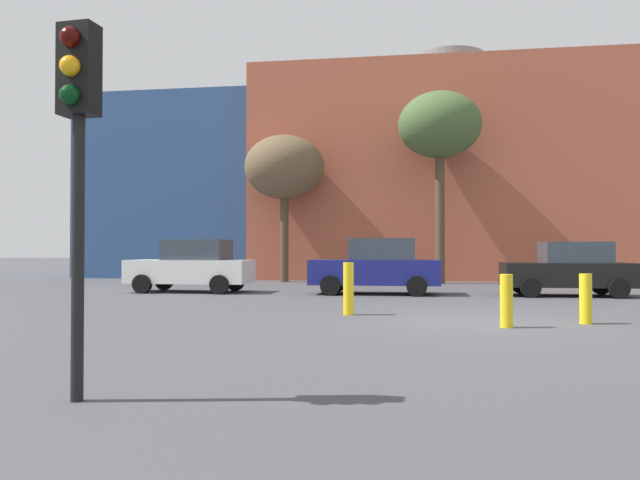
% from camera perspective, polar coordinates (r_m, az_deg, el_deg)
% --- Properties ---
extents(ground_plane, '(200.00, 200.00, 0.00)m').
position_cam_1_polar(ground_plane, '(12.85, 14.51, -7.51)').
color(ground_plane, '#47474C').
extents(building_backdrop, '(40.62, 13.88, 12.89)m').
position_cam_1_polar(building_backdrop, '(36.39, 12.20, 5.02)').
color(building_backdrop, '#B2563D').
rests_on(building_backdrop, ground_plane).
extents(parked_car_0, '(4.26, 2.09, 1.85)m').
position_cam_1_polar(parked_car_0, '(21.81, -11.95, -2.42)').
color(parked_car_0, white).
rests_on(parked_car_0, ground_plane).
extents(parked_car_1, '(4.32, 2.12, 1.87)m').
position_cam_1_polar(parked_car_1, '(20.46, 5.38, -2.50)').
color(parked_car_1, navy).
rests_on(parked_car_1, ground_plane).
extents(parked_car_2, '(4.02, 1.97, 1.74)m').
position_cam_1_polar(parked_car_2, '(21.04, 22.43, -2.56)').
color(parked_car_2, black).
rests_on(parked_car_2, ground_plane).
extents(traffic_light_near_left, '(0.38, 0.37, 3.68)m').
position_cam_1_polar(traffic_light_near_left, '(6.45, -21.90, 10.24)').
color(traffic_light_near_left, black).
rests_on(traffic_light_near_left, ground_plane).
extents(bare_tree_0, '(3.67, 3.67, 8.53)m').
position_cam_1_polar(bare_tree_0, '(27.85, 11.21, 10.39)').
color(bare_tree_0, brown).
rests_on(bare_tree_0, ground_plane).
extents(bare_tree_1, '(3.75, 3.75, 6.89)m').
position_cam_1_polar(bare_tree_1, '(28.63, -3.38, 6.77)').
color(bare_tree_1, brown).
rests_on(bare_tree_1, ground_plane).
extents(bollard_yellow_0, '(0.24, 0.24, 1.19)m').
position_cam_1_polar(bollard_yellow_0, '(13.82, 2.70, -4.60)').
color(bollard_yellow_0, yellow).
rests_on(bollard_yellow_0, ground_plane).
extents(bollard_yellow_1, '(0.24, 0.24, 1.01)m').
position_cam_1_polar(bollard_yellow_1, '(12.08, 17.16, -5.50)').
color(bollard_yellow_1, yellow).
rests_on(bollard_yellow_1, ground_plane).
extents(bollard_yellow_2, '(0.24, 0.24, 1.00)m').
position_cam_1_polar(bollard_yellow_2, '(13.24, 23.76, -5.09)').
color(bollard_yellow_2, yellow).
rests_on(bollard_yellow_2, ground_plane).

